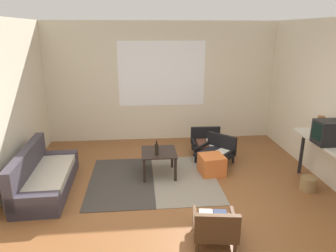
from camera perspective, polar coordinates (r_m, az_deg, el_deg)
name	(u,v)px	position (r m, az deg, el deg)	size (l,w,h in m)	color
ground_plane	(177,205)	(4.77, 1.68, -14.39)	(7.80, 7.80, 0.00)	brown
far_wall_with_window	(162,82)	(7.19, -1.17, 8.08)	(5.60, 0.13, 2.70)	beige
area_rug	(153,179)	(5.49, -2.70, -9.81)	(2.20, 1.88, 0.01)	#38332D
couch	(43,178)	(5.46, -21.96, -8.81)	(0.76, 1.76, 0.71)	#38333D
coffee_table	(159,156)	(5.52, -1.69, -5.52)	(0.61, 0.63, 0.45)	black
armchair_by_window	(207,141)	(6.61, 7.12, -2.80)	(0.65, 0.55, 0.51)	black
armchair_striped_foreground	(215,226)	(3.98, 8.67, -17.71)	(0.60, 0.65, 0.51)	#472D19
armchair_corner	(217,150)	(6.16, 8.96, -4.44)	(0.85, 0.85, 0.53)	black
ottoman_orange	(212,165)	(5.68, 8.04, -7.06)	(0.42, 0.42, 0.35)	#D1662D
console_shelf	(328,149)	(5.38, 27.33, -3.73)	(0.40, 1.55, 0.85)	beige
crt_television	(332,132)	(5.26, 28.01, -1.05)	(0.51, 0.32, 0.36)	black
clay_vase	(320,129)	(5.54, 26.12, -0.51)	(0.24, 0.24, 0.35)	#935B38
glass_bottle	(157,149)	(5.33, -2.11, -4.24)	(0.06, 0.06, 0.25)	black
wicker_basket	(308,184)	(5.61, 24.42, -9.64)	(0.26, 0.26, 0.22)	olive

